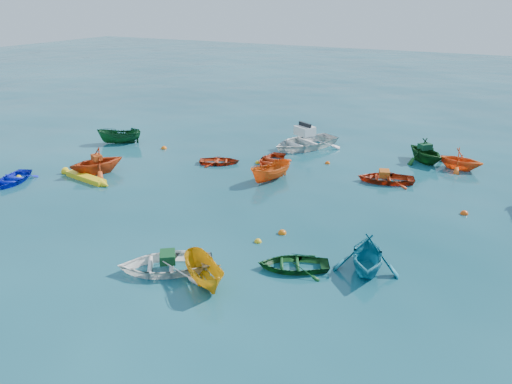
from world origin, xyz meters
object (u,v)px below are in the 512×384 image
at_px(dinghy_blue_sw, 13,182).
at_px(motorboat_white, 304,148).
at_px(kayak_yellow, 86,180).
at_px(dinghy_white_near, 166,270).

height_order(dinghy_blue_sw, motorboat_white, motorboat_white).
bearing_deg(dinghy_blue_sw, motorboat_white, 26.19).
bearing_deg(motorboat_white, kayak_yellow, -99.14).
xyz_separation_m(dinghy_white_near, kayak_yellow, (-10.03, 5.89, 0.00)).
xyz_separation_m(dinghy_white_near, motorboat_white, (-1.50, 17.54, 0.00)).
relative_size(dinghy_white_near, motorboat_white, 0.71).
bearing_deg(kayak_yellow, dinghy_blue_sw, 131.31).
xyz_separation_m(dinghy_blue_sw, motorboat_white, (11.93, 13.78, 0.00)).
bearing_deg(dinghy_blue_sw, kayak_yellow, 9.15).
bearing_deg(kayak_yellow, dinghy_white_near, -111.18).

